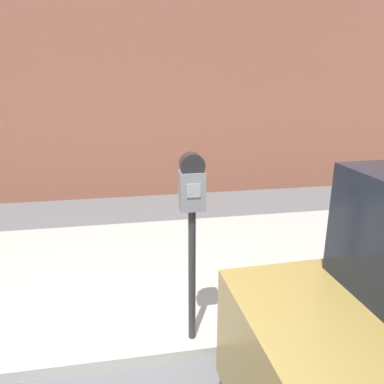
# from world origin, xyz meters

# --- Properties ---
(sidewalk) EXTENTS (24.00, 2.80, 0.10)m
(sidewalk) POSITION_xyz_m (0.00, 2.20, 0.05)
(sidewalk) COLOR #ADAAA3
(sidewalk) RESTS_ON ground_plane
(building_facade) EXTENTS (24.00, 0.30, 5.09)m
(building_facade) POSITION_xyz_m (0.00, 5.34, 2.55)
(building_facade) COLOR #935642
(building_facade) RESTS_ON ground_plane
(parking_meter) EXTENTS (0.18, 0.15, 1.58)m
(parking_meter) POSITION_xyz_m (0.56, 0.96, 1.26)
(parking_meter) COLOR #2D2D30
(parking_meter) RESTS_ON sidewalk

